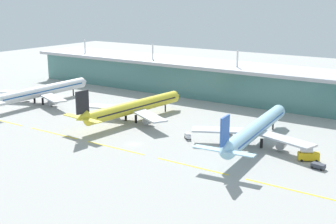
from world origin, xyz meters
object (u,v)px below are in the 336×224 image
Objects in this scene: airliner_far_middle at (255,129)px; baggage_cart at (188,136)px; airliner_near_middle at (133,107)px; pushback_tug at (318,166)px; airliner_nearest at (40,92)px; fuel_truck at (308,155)px.

baggage_cart is at bearing -163.66° from airliner_far_middle.
pushback_tug is at bearing -7.97° from airliner_near_middle.
airliner_nearest is at bearing 174.74° from baggage_cart.
airliner_nearest is 123.85m from airliner_far_middle.
fuel_truck is (22.38, -5.21, -4.20)m from airliner_far_middle.
airliner_nearest is 63.01m from airliner_near_middle.
pushback_tug is 7.86m from fuel_truck.
airliner_near_middle reaches higher than fuel_truck.
airliner_far_middle is 15.12× the size of pushback_tug.
airliner_near_middle and airliner_far_middle have the same top height.
airliner_nearest reaches higher than fuel_truck.
fuel_truck reaches higher than pushback_tug.
airliner_nearest is 18.38× the size of baggage_cart.
baggage_cart is at bearing -5.26° from airliner_nearest.
fuel_truck is at bearing -13.11° from airliner_far_middle.
airliner_far_middle is 18.65× the size of baggage_cart.
airliner_near_middle is (63.01, -0.03, -0.00)m from airliner_nearest.
pushback_tug is 0.63× the size of fuel_truck.
pushback_tug is at bearing -46.95° from fuel_truck.
airliner_nearest is 98.76m from baggage_cart.
fuel_truck is at bearing 2.75° from baggage_cart.
baggage_cart is 53.43m from pushback_tug.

